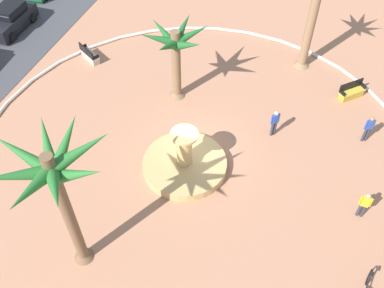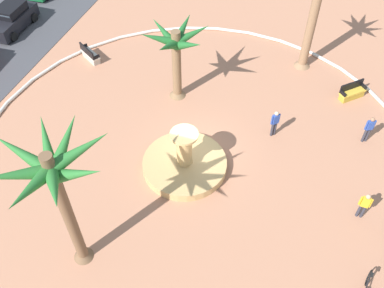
{
  "view_description": "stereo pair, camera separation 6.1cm",
  "coord_description": "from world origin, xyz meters",
  "px_view_note": "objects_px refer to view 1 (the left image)",
  "views": [
    {
      "loc": [
        -13.85,
        -4.59,
        16.82
      ],
      "look_at": [
        -0.32,
        0.05,
        1.0
      ],
      "focal_mm": 40.36,
      "sensor_mm": 36.0,
      "label": 1
    },
    {
      "loc": [
        -13.83,
        -4.64,
        16.82
      ],
      "look_at": [
        -0.32,
        0.05,
        1.0
      ],
      "focal_mm": 40.36,
      "sensor_mm": 36.0,
      "label": 2
    }
  ],
  "objects_px": {
    "person_cyclist_helmet": "(364,204)",
    "bicycle_red_frame": "(366,287)",
    "palm_tree_near_fountain": "(55,180)",
    "fountain": "(185,163)",
    "person_cyclist_photo": "(275,122)",
    "person_pedestrian_stroll": "(369,128)",
    "parked_car_third": "(11,19)",
    "bench_west": "(351,92)",
    "palm_tree_by_curb": "(176,49)",
    "bench_east": "(90,55)"
  },
  "relations": [
    {
      "from": "bench_east",
      "to": "person_pedestrian_stroll",
      "type": "bearing_deg",
      "value": -95.22
    },
    {
      "from": "bicycle_red_frame",
      "to": "parked_car_third",
      "type": "relative_size",
      "value": 0.42
    },
    {
      "from": "person_cyclist_helmet",
      "to": "person_cyclist_photo",
      "type": "xyz_separation_m",
      "value": [
        3.75,
        4.79,
        0.04
      ]
    },
    {
      "from": "bicycle_red_frame",
      "to": "person_cyclist_helmet",
      "type": "bearing_deg",
      "value": 7.13
    },
    {
      "from": "palm_tree_by_curb",
      "to": "person_cyclist_photo",
      "type": "distance_m",
      "value": 6.5
    },
    {
      "from": "palm_tree_near_fountain",
      "to": "person_cyclist_photo",
      "type": "xyz_separation_m",
      "value": [
        9.65,
        -6.08,
        -4.39
      ]
    },
    {
      "from": "fountain",
      "to": "person_cyclist_photo",
      "type": "distance_m",
      "value": 5.23
    },
    {
      "from": "fountain",
      "to": "bench_east",
      "type": "relative_size",
      "value": 2.57
    },
    {
      "from": "person_cyclist_photo",
      "to": "person_pedestrian_stroll",
      "type": "distance_m",
      "value": 4.79
    },
    {
      "from": "bicycle_red_frame",
      "to": "parked_car_third",
      "type": "xyz_separation_m",
      "value": [
        11.51,
        24.28,
        0.4
      ]
    },
    {
      "from": "palm_tree_by_curb",
      "to": "person_cyclist_helmet",
      "type": "relative_size",
      "value": 2.83
    },
    {
      "from": "person_cyclist_helmet",
      "to": "palm_tree_near_fountain",
      "type": "bearing_deg",
      "value": 118.52
    },
    {
      "from": "fountain",
      "to": "palm_tree_by_curb",
      "type": "bearing_deg",
      "value": 24.2
    },
    {
      "from": "fountain",
      "to": "bench_west",
      "type": "height_order",
      "value": "fountain"
    },
    {
      "from": "person_cyclist_helmet",
      "to": "parked_car_third",
      "type": "xyz_separation_m",
      "value": [
        7.88,
        23.83,
        -0.13
      ]
    },
    {
      "from": "person_pedestrian_stroll",
      "to": "parked_car_third",
      "type": "xyz_separation_m",
      "value": [
        2.99,
        23.69,
        -0.17
      ]
    },
    {
      "from": "person_cyclist_helmet",
      "to": "parked_car_third",
      "type": "height_order",
      "value": "parked_car_third"
    },
    {
      "from": "fountain",
      "to": "person_pedestrian_stroll",
      "type": "xyz_separation_m",
      "value": [
        4.81,
        -8.34,
        0.61
      ]
    },
    {
      "from": "palm_tree_near_fountain",
      "to": "person_cyclist_helmet",
      "type": "height_order",
      "value": "palm_tree_near_fountain"
    },
    {
      "from": "palm_tree_near_fountain",
      "to": "bench_west",
      "type": "relative_size",
      "value": 4.58
    },
    {
      "from": "parked_car_third",
      "to": "palm_tree_near_fountain",
      "type": "bearing_deg",
      "value": -136.77
    },
    {
      "from": "palm_tree_by_curb",
      "to": "bench_east",
      "type": "distance_m",
      "value": 7.16
    },
    {
      "from": "bench_east",
      "to": "person_pedestrian_stroll",
      "type": "height_order",
      "value": "person_pedestrian_stroll"
    },
    {
      "from": "bench_west",
      "to": "person_cyclist_photo",
      "type": "bearing_deg",
      "value": 140.45
    },
    {
      "from": "bench_west",
      "to": "person_cyclist_photo",
      "type": "xyz_separation_m",
      "value": [
        -4.44,
        3.66,
        0.6
      ]
    },
    {
      "from": "bench_east",
      "to": "parked_car_third",
      "type": "bearing_deg",
      "value": 77.91
    },
    {
      "from": "person_cyclist_helmet",
      "to": "bench_east",
      "type": "bearing_deg",
      "value": 69.39
    },
    {
      "from": "bench_east",
      "to": "person_cyclist_helmet",
      "type": "relative_size",
      "value": 1.01
    },
    {
      "from": "fountain",
      "to": "bench_east",
      "type": "bearing_deg",
      "value": 53.67
    },
    {
      "from": "palm_tree_near_fountain",
      "to": "bench_east",
      "type": "bearing_deg",
      "value": 26.88
    },
    {
      "from": "person_cyclist_helmet",
      "to": "person_pedestrian_stroll",
      "type": "xyz_separation_m",
      "value": [
        4.89,
        0.14,
        0.04
      ]
    },
    {
      "from": "palm_tree_near_fountain",
      "to": "bicycle_red_frame",
      "type": "bearing_deg",
      "value": -78.64
    },
    {
      "from": "person_cyclist_helmet",
      "to": "person_pedestrian_stroll",
      "type": "distance_m",
      "value": 4.89
    },
    {
      "from": "bench_west",
      "to": "bicycle_red_frame",
      "type": "xyz_separation_m",
      "value": [
        -11.81,
        -1.58,
        0.04
      ]
    },
    {
      "from": "person_cyclist_helmet",
      "to": "bicycle_red_frame",
      "type": "bearing_deg",
      "value": -172.87
    },
    {
      "from": "palm_tree_near_fountain",
      "to": "palm_tree_by_curb",
      "type": "distance_m",
      "value": 11.18
    },
    {
      "from": "bench_east",
      "to": "bench_west",
      "type": "height_order",
      "value": "same"
    },
    {
      "from": "bicycle_red_frame",
      "to": "person_cyclist_photo",
      "type": "distance_m",
      "value": 9.07
    },
    {
      "from": "fountain",
      "to": "parked_car_third",
      "type": "relative_size",
      "value": 1.04
    },
    {
      "from": "palm_tree_by_curb",
      "to": "person_cyclist_helmet",
      "type": "height_order",
      "value": "palm_tree_by_curb"
    },
    {
      "from": "bench_west",
      "to": "bicycle_red_frame",
      "type": "distance_m",
      "value": 11.92
    },
    {
      "from": "person_cyclist_helmet",
      "to": "person_pedestrian_stroll",
      "type": "bearing_deg",
      "value": 1.58
    },
    {
      "from": "fountain",
      "to": "person_cyclist_helmet",
      "type": "distance_m",
      "value": 8.5
    },
    {
      "from": "person_cyclist_photo",
      "to": "person_pedestrian_stroll",
      "type": "height_order",
      "value": "person_pedestrian_stroll"
    },
    {
      "from": "bicycle_red_frame",
      "to": "parked_car_third",
      "type": "distance_m",
      "value": 26.87
    },
    {
      "from": "bench_east",
      "to": "bench_west",
      "type": "relative_size",
      "value": 1.09
    },
    {
      "from": "bicycle_red_frame",
      "to": "bench_west",
      "type": "bearing_deg",
      "value": 7.63
    },
    {
      "from": "palm_tree_near_fountain",
      "to": "fountain",
      "type": "bearing_deg",
      "value": -21.78
    },
    {
      "from": "fountain",
      "to": "bench_west",
      "type": "relative_size",
      "value": 2.8
    },
    {
      "from": "bench_west",
      "to": "palm_tree_by_curb",
      "type": "bearing_deg",
      "value": 107.95
    }
  ]
}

